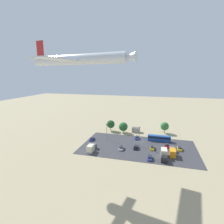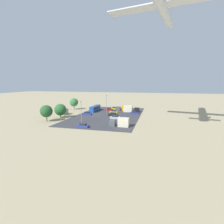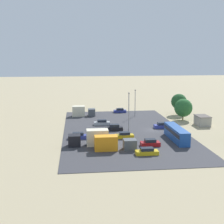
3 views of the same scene
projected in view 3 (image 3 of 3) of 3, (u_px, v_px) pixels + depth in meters
name	position (u px, v px, depth m)	size (l,w,h in m)	color
ground_plane	(152.00, 130.00, 81.82)	(400.00, 400.00, 0.00)	tan
parking_lot_surface	(124.00, 131.00, 80.94)	(55.89, 30.80, 0.08)	#38383D
shed_building	(202.00, 120.00, 87.14)	(5.11, 3.44, 2.76)	#9E998E
bus	(176.00, 133.00, 71.98)	(11.98, 2.47, 3.05)	#1E4C9E
parked_car_0	(125.00, 136.00, 73.87)	(1.76, 4.35, 1.46)	gold
parked_car_1	(114.00, 128.00, 81.28)	(1.86, 4.37, 1.61)	black
parked_car_2	(150.00, 143.00, 67.60)	(1.93, 4.17, 1.54)	maroon
parked_car_3	(147.00, 152.00, 61.79)	(1.77, 4.53, 1.41)	gold
parked_car_4	(163.00, 126.00, 83.81)	(1.87, 4.58, 1.53)	navy
parked_car_5	(102.00, 123.00, 87.48)	(1.85, 4.43, 1.48)	#ADB2B7
parked_car_6	(78.00, 136.00, 73.26)	(1.73, 4.52, 1.51)	navy
parked_car_7	(120.00, 111.00, 106.00)	(1.82, 4.18, 1.43)	navy
parked_truck_0	(91.00, 138.00, 67.72)	(2.52, 8.66, 3.51)	black
parked_truck_1	(82.00, 111.00, 99.76)	(2.60, 7.23, 3.26)	#4C5156
parked_truck_2	(113.00, 143.00, 64.58)	(2.36, 8.70, 3.06)	#4C5156
tree_apron_mid	(179.00, 102.00, 102.05)	(5.07, 5.07, 6.87)	brown
tree_apron_far	(183.00, 108.00, 93.71)	(5.43, 5.43, 6.46)	brown
light_pole_lot_centre	(135.00, 102.00, 98.60)	(0.90, 0.28, 8.52)	gray
light_pole_lot_edge	(129.00, 110.00, 79.75)	(0.90, 0.28, 9.98)	gray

